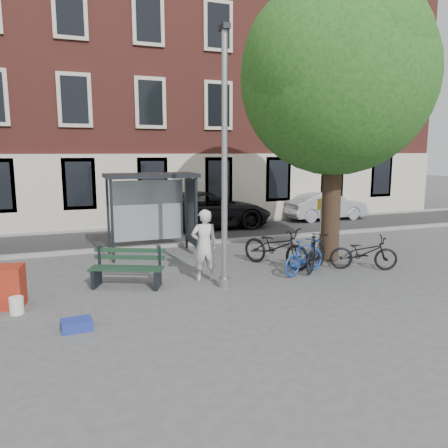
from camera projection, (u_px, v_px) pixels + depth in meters
name	position (u px, v px, depth m)	size (l,w,h in m)	color
ground	(224.00, 287.00, 10.75)	(90.00, 90.00, 0.00)	#4C4C4F
road	(163.00, 236.00, 17.23)	(40.00, 4.00, 0.01)	#28282B
curb_near	(176.00, 245.00, 15.37)	(40.00, 0.25, 0.12)	gray
curb_far	(154.00, 226.00, 19.08)	(40.00, 0.25, 0.12)	gray
building_row	(134.00, 76.00, 21.64)	(30.00, 8.00, 14.00)	brown
lamppost	(224.00, 174.00, 10.29)	(0.28, 0.35, 6.11)	#9EA0A3
tree_right	(339.00, 70.00, 12.47)	(5.76, 5.60, 8.20)	black
bus_shelter	(163.00, 195.00, 14.03)	(2.85, 1.45, 2.62)	#1E2328
painter	(204.00, 245.00, 11.16)	(0.68, 0.45, 1.86)	silver
bench	(127.00, 270.00, 10.74)	(1.86, 1.24, 0.92)	#1E2328
bike_a	(364.00, 253.00, 12.29)	(0.65, 1.86, 0.98)	black
bike_b	(304.00, 256.00, 11.85)	(0.46, 1.62, 0.97)	#1B4295
bike_c	(276.00, 247.00, 12.62)	(0.77, 2.20, 1.15)	black
bike_d	(316.00, 252.00, 12.22)	(0.49, 1.73, 1.04)	black
car_dark	(206.00, 210.00, 19.03)	(2.63, 5.69, 1.58)	black
car_silver	(326.00, 206.00, 21.25)	(1.42, 4.07, 1.34)	#9D9FA4
red_stand	(1.00, 287.00, 9.30)	(0.90, 0.60, 0.90)	maroon
blue_crate	(77.00, 325.00, 8.17)	(0.55, 0.40, 0.20)	navy
bucket_b	(21.00, 291.00, 9.89)	(0.28, 0.28, 0.36)	silver
bucket_c	(17.00, 306.00, 8.95)	(0.28, 0.28, 0.36)	white
notice_sign	(321.00, 213.00, 14.88)	(0.30, 0.06, 1.72)	#9EA0A3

